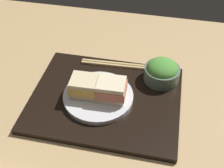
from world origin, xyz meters
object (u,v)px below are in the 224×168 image
Objects in this scene: sandwich_near at (112,88)px; salad_bowl at (162,71)px; sandwich_plate at (99,95)px; sandwich_far at (85,85)px; chopsticks_pair at (113,64)px.

sandwich_near is 16.56cm from salad_bowl.
sandwich_near reaches higher than sandwich_plate.
sandwich_far reaches higher than sandwich_plate.
sandwich_far is (7.25, 0.19, -0.16)cm from sandwich_near.
sandwich_near is at bearing 40.50° from salad_bowl.
salad_bowl is at bearing -139.50° from sandwich_near.
salad_bowl is 15.79cm from chopsticks_pair.
sandwich_plate is 2.37× the size of sandwich_near.
sandwich_far is 0.41× the size of chopsticks_pair.
sandwich_far is (3.62, 0.09, 3.22)cm from sandwich_plate.
sandwich_far is at bearing 28.87° from salad_bowl.
sandwich_plate is at bearing 1.50° from sandwich_near.
salad_bowl is (-12.57, -10.74, -0.94)cm from sandwich_near.
sandwich_plate reaches higher than chopsticks_pair.
chopsticks_pair is (2.56, -14.30, -3.73)cm from sandwich_near.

